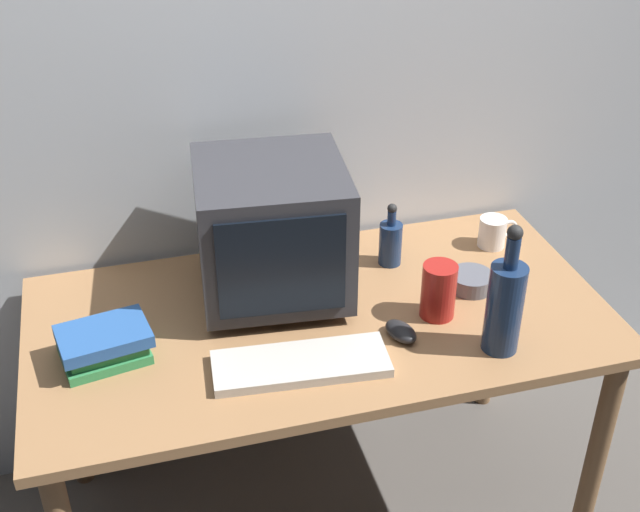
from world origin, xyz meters
TOP-DOWN VIEW (x-y plane):
  - ground_plane at (0.00, 0.00)m, footprint 6.00×6.00m
  - back_wall at (0.00, 0.44)m, footprint 4.00×0.08m
  - desk at (0.00, 0.00)m, footprint 1.50×0.77m
  - crt_monitor at (-0.09, 0.13)m, footprint 0.42×0.42m
  - keyboard at (-0.10, -0.20)m, footprint 0.43×0.19m
  - computer_mouse at (0.17, -0.15)m, footprint 0.09×0.11m
  - bottle_tall at (0.39, -0.25)m, footprint 0.09×0.09m
  - bottle_short at (0.26, 0.19)m, footprint 0.07×0.07m
  - book_stack at (-0.55, -0.03)m, footprint 0.23×0.20m
  - mug at (0.58, 0.20)m, footprint 0.12×0.08m
  - cd_spindle at (0.43, 0.01)m, footprint 0.12×0.12m
  - metal_canister at (0.29, -0.08)m, footprint 0.09×0.09m

SIDE VIEW (x-z plane):
  - ground_plane at x=0.00m, z-range 0.00..0.00m
  - desk at x=0.00m, z-range 0.28..1.01m
  - keyboard at x=-0.10m, z-range 0.74..0.76m
  - computer_mouse at x=0.17m, z-range 0.74..0.77m
  - cd_spindle at x=0.43m, z-range 0.74..0.78m
  - book_stack at x=-0.55m, z-range 0.74..0.82m
  - mug at x=0.58m, z-range 0.74..0.83m
  - bottle_short at x=0.26m, z-range 0.71..0.90m
  - metal_canister at x=0.29m, z-range 0.74..0.89m
  - bottle_tall at x=0.39m, z-range 0.69..1.04m
  - crt_monitor at x=-0.09m, z-range 0.74..1.11m
  - back_wall at x=0.00m, z-range 0.00..2.50m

